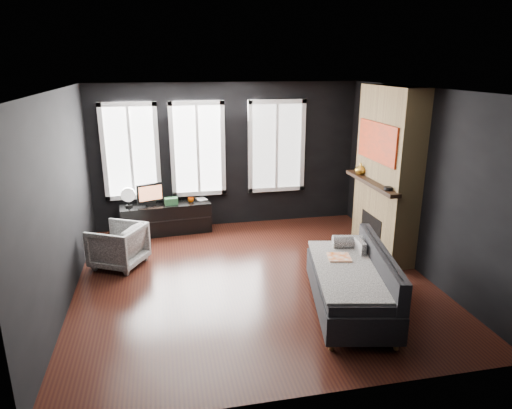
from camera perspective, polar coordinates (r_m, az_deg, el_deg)
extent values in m
plane|color=black|center=(6.75, -0.32, -9.34)|extent=(5.00, 5.00, 0.00)
plane|color=white|center=(6.05, -0.36, 14.19)|extent=(5.00, 5.00, 0.00)
cube|color=black|center=(8.67, -3.63, 6.10)|extent=(5.00, 0.02, 2.70)
cube|color=black|center=(6.29, -23.27, 0.38)|extent=(0.02, 5.00, 2.70)
cube|color=black|center=(7.17, 19.66, 2.75)|extent=(0.02, 5.00, 2.70)
cube|color=gray|center=(6.34, 12.82, -5.65)|extent=(0.08, 0.30, 0.30)
imported|color=silver|center=(7.36, -16.88, -4.71)|extent=(0.92, 0.94, 0.73)
imported|color=#D74C01|center=(8.53, -8.16, 0.66)|extent=(0.12, 0.11, 0.11)
imported|color=#BFB597|center=(8.62, -7.43, 1.31)|extent=(0.17, 0.07, 0.24)
cube|color=#2F683B|center=(8.44, -10.56, 0.42)|extent=(0.25, 0.17, 0.13)
imported|color=#CD8739|center=(7.87, 12.93, 4.35)|extent=(0.24, 0.25, 0.19)
cylinder|color=black|center=(7.02, 16.22, 1.94)|extent=(0.14, 0.14, 0.04)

